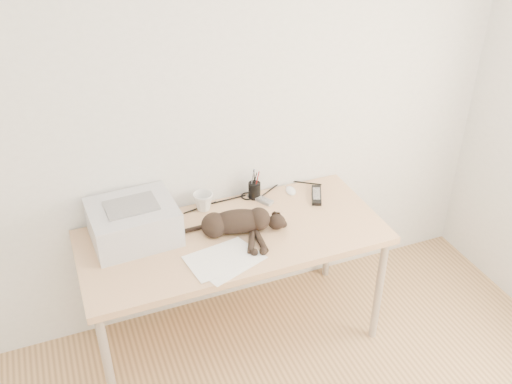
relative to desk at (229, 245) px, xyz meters
name	(u,v)px	position (x,y,z in m)	size (l,w,h in m)	color
wall_back	(208,109)	(0.00, 0.27, 0.69)	(3.50, 3.50, 0.00)	white
desk	(229,245)	(0.00, 0.00, 0.00)	(1.60, 0.70, 0.74)	tan
printer	(133,222)	(-0.48, 0.07, 0.23)	(0.45, 0.39, 0.20)	silver
papers	(225,260)	(-0.11, -0.28, 0.14)	(0.40, 0.33, 0.01)	white
cat	(235,223)	(0.01, -0.08, 0.19)	(0.59, 0.35, 0.14)	black
mug	(203,202)	(-0.08, 0.19, 0.18)	(0.11, 0.11, 0.10)	white
pen_cup	(254,190)	(0.23, 0.20, 0.18)	(0.07, 0.07, 0.18)	black
remote_grey	(260,199)	(0.25, 0.16, 0.14)	(0.04, 0.16, 0.02)	slate
remote_black	(316,195)	(0.57, 0.08, 0.14)	(0.05, 0.19, 0.02)	black
mouse	(291,189)	(0.46, 0.19, 0.15)	(0.06, 0.10, 0.03)	white
cable_tangle	(215,203)	(0.00, 0.22, 0.14)	(1.36, 0.08, 0.01)	black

